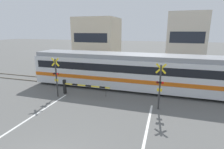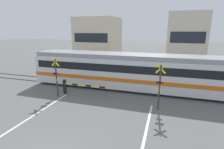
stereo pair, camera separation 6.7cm
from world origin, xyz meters
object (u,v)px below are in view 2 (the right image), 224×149
Objects in this scene: commuter_train at (132,70)px; crossing_signal_left at (56,75)px; crossing_signal_right at (160,85)px; pedestrian at (120,64)px; crossing_barrier_near at (76,86)px; crossing_barrier_far at (150,73)px.

crossing_signal_left is (-5.28, -3.69, 0.04)m from commuter_train.
crossing_signal_right is 11.19m from pedestrian.
crossing_signal_right reaches higher than crossing_barrier_near.
commuter_train is 4.52× the size of crossing_barrier_far.
commuter_train reaches higher than crossing_barrier_near.
commuter_train is at bearing 124.62° from crossing_signal_right.
pedestrian reaches higher than crossing_barrier_far.
commuter_train is 5.10m from crossing_barrier_near.
commuter_train reaches higher than crossing_signal_left.
pedestrian reaches higher than crossing_barrier_near.
pedestrian is at bearing 113.52° from commuter_train.
pedestrian is (2.60, 9.86, -0.76)m from crossing_signal_left.
crossing_barrier_far is 1.29× the size of crossing_signal_left.
crossing_barrier_far is at bearing 99.91° from crossing_signal_right.
crossing_signal_right is 1.86× the size of pedestrian.
commuter_train is 4.52× the size of crossing_barrier_near.
commuter_train reaches higher than pedestrian.
commuter_train is 6.77m from pedestrian.
crossing_barrier_far is (5.38, 6.26, 0.00)m from crossing_barrier_near.
crossing_signal_right is at bearing -80.09° from crossing_barrier_far.
crossing_signal_left is at bearing 180.00° from crossing_signal_right.
crossing_barrier_near is 1.74m from crossing_signal_left.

